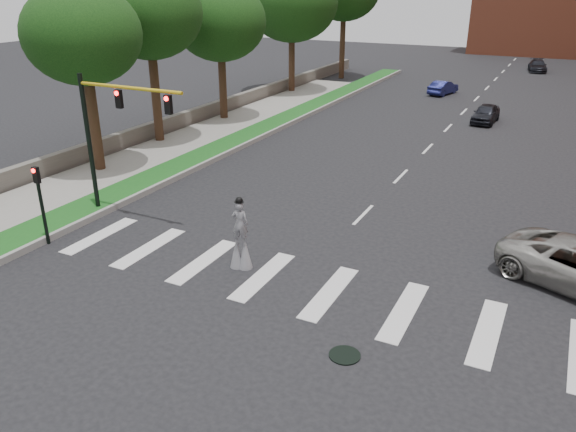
# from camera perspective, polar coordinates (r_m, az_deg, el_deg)

# --- Properties ---
(ground_plane) EXTENTS (160.00, 160.00, 0.00)m
(ground_plane) POSITION_cam_1_polar(r_m,az_deg,el_deg) (18.89, -0.57, -8.30)
(ground_plane) COLOR black
(ground_plane) RESTS_ON ground
(grass_median) EXTENTS (2.00, 60.00, 0.25)m
(grass_median) POSITION_cam_1_polar(r_m,az_deg,el_deg) (40.39, -2.17, 9.03)
(grass_median) COLOR #164D1A
(grass_median) RESTS_ON ground
(median_curb) EXTENTS (0.20, 60.00, 0.28)m
(median_curb) POSITION_cam_1_polar(r_m,az_deg,el_deg) (39.91, -0.83, 8.89)
(median_curb) COLOR gray
(median_curb) RESTS_ON ground
(sidewalk_left) EXTENTS (4.00, 60.00, 0.18)m
(sidewalk_left) POSITION_cam_1_polar(r_m,az_deg,el_deg) (34.17, -14.78, 5.63)
(sidewalk_left) COLOR gray
(sidewalk_left) RESTS_ON ground
(stone_wall) EXTENTS (0.50, 56.00, 1.10)m
(stone_wall) POSITION_cam_1_polar(r_m,az_deg,el_deg) (44.76, -7.23, 10.79)
(stone_wall) COLOR #5B564E
(stone_wall) RESTS_ON ground
(manhole) EXTENTS (0.90, 0.90, 0.04)m
(manhole) POSITION_cam_1_polar(r_m,az_deg,el_deg) (16.35, 5.78, -13.89)
(manhole) COLOR black
(manhole) RESTS_ON ground
(traffic_signal) EXTENTS (5.30, 0.23, 6.20)m
(traffic_signal) POSITION_cam_1_polar(r_m,az_deg,el_deg) (25.07, -17.84, 8.81)
(traffic_signal) COLOR black
(traffic_signal) RESTS_ON ground
(secondary_signal) EXTENTS (0.25, 0.21, 3.23)m
(secondary_signal) POSITION_cam_1_polar(r_m,az_deg,el_deg) (23.81, -23.84, 1.65)
(secondary_signal) COLOR black
(secondary_signal) RESTS_ON ground
(stilt_performer) EXTENTS (0.83, 0.59, 2.77)m
(stilt_performer) POSITION_cam_1_polar(r_m,az_deg,el_deg) (20.37, -4.84, -2.56)
(stilt_performer) COLOR #342014
(stilt_performer) RESTS_ON ground
(car_near) EXTENTS (1.78, 4.01, 1.34)m
(car_near) POSITION_cam_1_polar(r_m,az_deg,el_deg) (44.55, 19.45, 9.79)
(car_near) COLOR black
(car_near) RESTS_ON ground
(car_mid) EXTENTS (2.18, 4.01, 1.25)m
(car_mid) POSITION_cam_1_polar(r_m,az_deg,el_deg) (54.85, 15.49, 12.46)
(car_mid) COLOR navy
(car_mid) RESTS_ON ground
(car_far) EXTENTS (2.49, 4.69, 1.29)m
(car_far) POSITION_cam_1_polar(r_m,az_deg,el_deg) (72.75, 24.02, 13.77)
(car_far) COLOR black
(car_far) RESTS_ON ground
(tree_1) EXTENTS (5.96, 5.96, 9.78)m
(tree_1) POSITION_cam_1_polar(r_m,az_deg,el_deg) (31.39, -20.16, 16.85)
(tree_1) COLOR #342014
(tree_1) RESTS_ON ground
(tree_2) EXTENTS (6.49, 6.49, 10.74)m
(tree_2) POSITION_cam_1_polar(r_m,az_deg,el_deg) (36.57, -14.00, 19.37)
(tree_2) COLOR #342014
(tree_2) RESTS_ON ground
(tree_3) EXTENTS (6.58, 6.58, 9.87)m
(tree_3) POSITION_cam_1_polar(r_m,az_deg,el_deg) (42.34, -6.93, 19.01)
(tree_3) COLOR #342014
(tree_3) RESTS_ON ground
(tree_4) EXTENTS (8.28, 8.28, 11.54)m
(tree_4) POSITION_cam_1_polar(r_m,az_deg,el_deg) (53.19, 0.39, 20.95)
(tree_4) COLOR #342014
(tree_4) RESTS_ON ground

